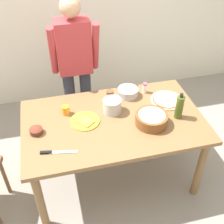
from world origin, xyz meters
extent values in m
plane|color=gray|center=(0.00, 0.00, 0.00)|extent=(8.00, 8.00, 0.00)
cube|color=silver|center=(0.00, 1.60, 1.30)|extent=(5.60, 0.10, 2.60)
cube|color=brown|center=(0.00, 0.00, 0.74)|extent=(1.60, 0.96, 0.04)
cylinder|color=brown|center=(-0.72, -0.40, 0.36)|extent=(0.07, 0.07, 0.72)
cylinder|color=brown|center=(0.72, -0.40, 0.36)|extent=(0.07, 0.07, 0.72)
cylinder|color=brown|center=(-0.72, 0.40, 0.36)|extent=(0.07, 0.07, 0.72)
cylinder|color=brown|center=(0.72, 0.40, 0.36)|extent=(0.07, 0.07, 0.72)
cylinder|color=#2D2D38|center=(-0.31, 0.76, 0.42)|extent=(0.12, 0.12, 0.85)
cylinder|color=#2D2D38|center=(-0.13, 0.76, 0.42)|extent=(0.12, 0.12, 0.85)
cube|color=#B7383D|center=(-0.22, 0.76, 1.12)|extent=(0.34, 0.20, 0.55)
cylinder|color=#B7383D|center=(-0.43, 0.71, 1.12)|extent=(0.07, 0.21, 0.55)
cylinder|color=#B7383D|center=(-0.01, 0.71, 1.12)|extent=(0.07, 0.21, 0.55)
sphere|color=tan|center=(-0.22, 0.76, 1.52)|extent=(0.20, 0.20, 0.20)
cylinder|color=brown|center=(-1.05, 0.04, 0.23)|extent=(0.04, 0.04, 0.45)
cylinder|color=beige|center=(0.57, 0.15, 0.77)|extent=(0.31, 0.31, 0.01)
cylinder|color=#B22D1E|center=(0.57, 0.15, 0.77)|extent=(0.28, 0.28, 0.00)
cylinder|color=beige|center=(0.57, 0.15, 0.78)|extent=(0.26, 0.26, 0.00)
cylinder|color=gold|center=(-0.25, 0.04, 0.77)|extent=(0.26, 0.26, 0.01)
cube|color=#CC8438|center=(-0.25, 0.02, 0.78)|extent=(0.17, 0.17, 0.01)
cylinder|color=brown|center=(0.31, -0.13, 0.81)|extent=(0.28, 0.28, 0.10)
ellipsoid|color=beige|center=(0.31, -0.13, 0.85)|extent=(0.25, 0.25, 0.05)
cylinder|color=#B7B7BC|center=(0.23, 0.32, 0.80)|extent=(0.20, 0.20, 0.08)
cylinder|color=#4C2D1E|center=(-0.67, -0.01, 0.78)|extent=(0.11, 0.11, 0.04)
ellipsoid|color=#9E3323|center=(-0.67, -0.01, 0.80)|extent=(0.10, 0.10, 0.05)
cylinder|color=#47561E|center=(0.57, -0.10, 0.87)|extent=(0.07, 0.07, 0.22)
cylinder|color=black|center=(0.57, -0.10, 1.00)|extent=(0.03, 0.03, 0.04)
cylinder|color=#B7B7BC|center=(0.02, 0.12, 0.82)|extent=(0.17, 0.17, 0.12)
torus|color=#A5A5AD|center=(0.02, 0.12, 0.88)|extent=(0.17, 0.17, 0.01)
cylinder|color=orange|center=(-0.40, 0.19, 0.80)|extent=(0.07, 0.07, 0.08)
cylinder|color=brown|center=(0.05, 0.32, 0.80)|extent=(0.07, 0.07, 0.08)
cylinder|color=white|center=(0.40, 0.34, 0.81)|extent=(0.04, 0.04, 0.09)
cylinder|color=#D84C66|center=(0.40, 0.34, 0.86)|extent=(0.04, 0.04, 0.02)
cube|color=silver|center=(-0.47, -0.29, 0.76)|extent=(0.22, 0.07, 0.01)
cube|color=black|center=(-0.61, -0.26, 0.77)|extent=(0.09, 0.04, 0.02)
camera|label=1|loc=(-0.47, -1.87, 2.42)|focal=46.09mm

